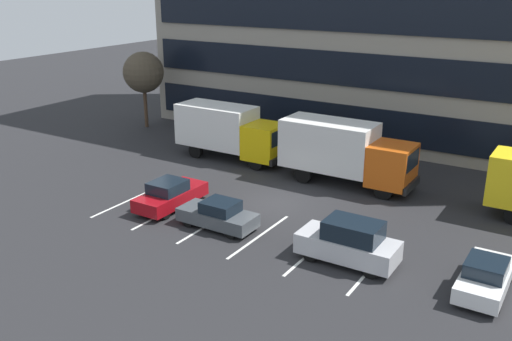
{
  "coord_description": "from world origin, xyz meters",
  "views": [
    {
      "loc": [
        14.04,
        -24.47,
        11.65
      ],
      "look_at": [
        -1.6,
        0.68,
        1.4
      ],
      "focal_mm": 39.78,
      "sensor_mm": 36.0,
      "label": 1
    }
  ],
  "objects_px": {
    "suv_silver": "(349,242)",
    "sedan_white": "(485,276)",
    "box_truck_orange": "(344,150)",
    "box_truck_yellow": "(229,130)",
    "bare_tree": "(143,73)",
    "sedan_charcoal": "(218,215)",
    "sedan_maroon": "(170,195)"
  },
  "relations": [
    {
      "from": "sedan_charcoal",
      "to": "bare_tree",
      "type": "height_order",
      "value": "bare_tree"
    },
    {
      "from": "suv_silver",
      "to": "bare_tree",
      "type": "distance_m",
      "value": 26.45
    },
    {
      "from": "box_truck_yellow",
      "to": "suv_silver",
      "type": "relative_size",
      "value": 1.78
    },
    {
      "from": "box_truck_yellow",
      "to": "sedan_charcoal",
      "type": "bearing_deg",
      "value": -58.32
    },
    {
      "from": "suv_silver",
      "to": "sedan_white",
      "type": "relative_size",
      "value": 1.08
    },
    {
      "from": "suv_silver",
      "to": "bare_tree",
      "type": "height_order",
      "value": "bare_tree"
    },
    {
      "from": "box_truck_yellow",
      "to": "sedan_maroon",
      "type": "bearing_deg",
      "value": -75.95
    },
    {
      "from": "sedan_maroon",
      "to": "box_truck_orange",
      "type": "bearing_deg",
      "value": 52.4
    },
    {
      "from": "sedan_white",
      "to": "sedan_maroon",
      "type": "bearing_deg",
      "value": 179.56
    },
    {
      "from": "box_truck_orange",
      "to": "bare_tree",
      "type": "xyz_separation_m",
      "value": [
        -18.86,
        3.87,
        2.33
      ]
    },
    {
      "from": "box_truck_orange",
      "to": "bare_tree",
      "type": "distance_m",
      "value": 19.39
    },
    {
      "from": "suv_silver",
      "to": "sedan_white",
      "type": "xyz_separation_m",
      "value": [
        5.42,
        0.54,
        -0.26
      ]
    },
    {
      "from": "bare_tree",
      "to": "box_truck_yellow",
      "type": "bearing_deg",
      "value": -18.14
    },
    {
      "from": "sedan_maroon",
      "to": "sedan_white",
      "type": "relative_size",
      "value": 1.07
    },
    {
      "from": "box_truck_orange",
      "to": "sedan_charcoal",
      "type": "xyz_separation_m",
      "value": [
        -2.67,
        -8.87,
        -1.39
      ]
    },
    {
      "from": "box_truck_yellow",
      "to": "bare_tree",
      "type": "height_order",
      "value": "bare_tree"
    },
    {
      "from": "box_truck_orange",
      "to": "sedan_maroon",
      "type": "xyz_separation_m",
      "value": [
        -6.27,
        -8.14,
        -1.34
      ]
    },
    {
      "from": "sedan_charcoal",
      "to": "box_truck_orange",
      "type": "bearing_deg",
      "value": 73.27
    },
    {
      "from": "box_truck_orange",
      "to": "sedan_white",
      "type": "bearing_deg",
      "value": -40.95
    },
    {
      "from": "box_truck_orange",
      "to": "suv_silver",
      "type": "distance_m",
      "value": 9.78
    },
    {
      "from": "box_truck_orange",
      "to": "box_truck_yellow",
      "type": "height_order",
      "value": "box_truck_orange"
    },
    {
      "from": "sedan_charcoal",
      "to": "bare_tree",
      "type": "distance_m",
      "value": 20.94
    },
    {
      "from": "box_truck_yellow",
      "to": "suv_silver",
      "type": "xyz_separation_m",
      "value": [
        12.52,
        -9.27,
        -1.05
      ]
    },
    {
      "from": "box_truck_yellow",
      "to": "suv_silver",
      "type": "height_order",
      "value": "box_truck_yellow"
    },
    {
      "from": "sedan_maroon",
      "to": "bare_tree",
      "type": "height_order",
      "value": "bare_tree"
    },
    {
      "from": "suv_silver",
      "to": "sedan_white",
      "type": "distance_m",
      "value": 5.46
    },
    {
      "from": "bare_tree",
      "to": "sedan_white",
      "type": "bearing_deg",
      "value": -23.16
    },
    {
      "from": "box_truck_yellow",
      "to": "bare_tree",
      "type": "xyz_separation_m",
      "value": [
        -10.43,
        3.42,
        2.4
      ]
    },
    {
      "from": "box_truck_orange",
      "to": "sedan_maroon",
      "type": "distance_m",
      "value": 10.37
    },
    {
      "from": "sedan_maroon",
      "to": "suv_silver",
      "type": "bearing_deg",
      "value": -3.67
    },
    {
      "from": "bare_tree",
      "to": "box_truck_orange",
      "type": "bearing_deg",
      "value": -11.61
    },
    {
      "from": "sedan_maroon",
      "to": "bare_tree",
      "type": "distance_m",
      "value": 17.78
    }
  ]
}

